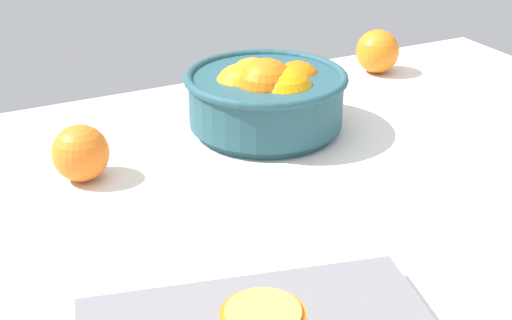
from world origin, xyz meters
TOP-DOWN VIEW (x-y plane):
  - ground_plane at (0.00, 0.00)cm, footprint 129.61×98.84cm
  - fruit_bowl at (10.22, 26.62)cm, footprint 22.32×22.32cm
  - loose_orange_0 at (37.95, 40.11)cm, footprint 7.26×7.26cm
  - loose_orange_3 at (-16.49, 23.50)cm, footprint 6.92×6.92cm

SIDE VIEW (x-z plane):
  - ground_plane at x=0.00cm, z-range -3.00..0.00cm
  - loose_orange_3 at x=-16.49cm, z-range 0.00..6.92cm
  - loose_orange_0 at x=37.95cm, z-range 0.00..7.26cm
  - fruit_bowl at x=10.22cm, z-range -0.37..10.66cm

